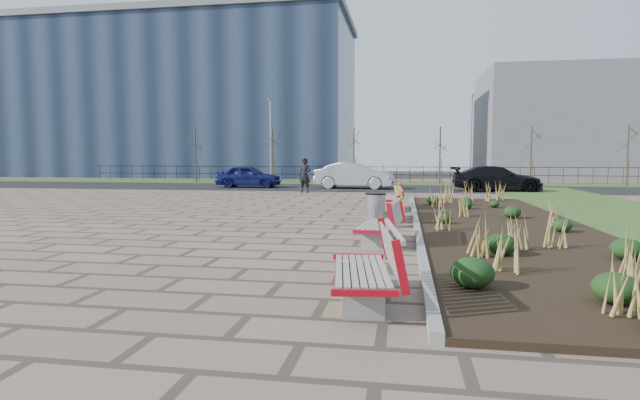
% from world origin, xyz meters
% --- Properties ---
extents(ground, '(120.00, 120.00, 0.00)m').
position_xyz_m(ground, '(0.00, 0.00, 0.00)').
color(ground, '#796553').
rests_on(ground, ground).
extents(planting_bed, '(4.50, 18.00, 0.10)m').
position_xyz_m(planting_bed, '(6.25, 5.00, 0.05)').
color(planting_bed, black).
rests_on(planting_bed, ground).
extents(planting_curb, '(0.16, 18.00, 0.15)m').
position_xyz_m(planting_curb, '(3.92, 5.00, 0.07)').
color(planting_curb, gray).
rests_on(planting_curb, ground).
extents(grass_verge_far, '(80.00, 5.00, 0.04)m').
position_xyz_m(grass_verge_far, '(0.00, 28.00, 0.02)').
color(grass_verge_far, '#33511E').
rests_on(grass_verge_far, ground).
extents(road, '(80.00, 7.00, 0.02)m').
position_xyz_m(road, '(0.00, 22.00, 0.01)').
color(road, black).
rests_on(road, ground).
extents(bench_a, '(1.16, 2.20, 1.00)m').
position_xyz_m(bench_a, '(3.00, -2.56, 0.50)').
color(bench_a, '#B20B18').
rests_on(bench_a, ground).
extents(bench_b, '(1.09, 2.17, 1.00)m').
position_xyz_m(bench_b, '(3.00, 2.06, 0.50)').
color(bench_b, '#B80C25').
rests_on(bench_b, ground).
extents(bench_c, '(1.04, 2.16, 1.00)m').
position_xyz_m(bench_c, '(3.00, 6.43, 0.50)').
color(bench_c, yellow).
rests_on(bench_c, ground).
extents(bench_d, '(1.04, 2.16, 1.00)m').
position_xyz_m(bench_d, '(3.00, 9.46, 0.50)').
color(bench_d, red).
rests_on(bench_d, ground).
extents(litter_bin, '(0.55, 0.55, 0.95)m').
position_xyz_m(litter_bin, '(2.79, 4.66, 0.48)').
color(litter_bin, '#B2B2B7').
rests_on(litter_bin, ground).
extents(pedestrian, '(0.78, 0.60, 1.90)m').
position_xyz_m(pedestrian, '(-1.80, 17.61, 0.95)').
color(pedestrian, black).
rests_on(pedestrian, ground).
extents(car_blue, '(4.18, 1.84, 1.40)m').
position_xyz_m(car_blue, '(-6.19, 21.31, 0.72)').
color(car_blue, '#131754').
rests_on(car_blue, road).
extents(car_silver, '(4.93, 2.02, 1.59)m').
position_xyz_m(car_silver, '(0.54, 21.36, 0.82)').
color(car_silver, '#A2A5A9').
rests_on(car_silver, road).
extents(car_black, '(4.99, 2.18, 1.43)m').
position_xyz_m(car_black, '(8.74, 20.27, 0.73)').
color(car_black, black).
rests_on(car_black, road).
extents(tree_a, '(1.40, 1.40, 4.00)m').
position_xyz_m(tree_a, '(-12.00, 26.50, 2.04)').
color(tree_a, '#4C3D2D').
rests_on(tree_a, grass_verge_far).
extents(tree_b, '(1.40, 1.40, 4.00)m').
position_xyz_m(tree_b, '(-6.00, 26.50, 2.04)').
color(tree_b, '#4C3D2D').
rests_on(tree_b, grass_verge_far).
extents(tree_c, '(1.40, 1.40, 4.00)m').
position_xyz_m(tree_c, '(0.00, 26.50, 2.04)').
color(tree_c, '#4C3D2D').
rests_on(tree_c, grass_verge_far).
extents(tree_d, '(1.40, 1.40, 4.00)m').
position_xyz_m(tree_d, '(6.00, 26.50, 2.04)').
color(tree_d, '#4C3D2D').
rests_on(tree_d, grass_verge_far).
extents(tree_e, '(1.40, 1.40, 4.00)m').
position_xyz_m(tree_e, '(12.00, 26.50, 2.04)').
color(tree_e, '#4C3D2D').
rests_on(tree_e, grass_verge_far).
extents(tree_f, '(1.40, 1.40, 4.00)m').
position_xyz_m(tree_f, '(18.00, 26.50, 2.04)').
color(tree_f, '#4C3D2D').
rests_on(tree_f, grass_verge_far).
extents(lamp_west, '(0.24, 0.60, 6.00)m').
position_xyz_m(lamp_west, '(-6.00, 26.00, 3.04)').
color(lamp_west, gray).
rests_on(lamp_west, grass_verge_far).
extents(lamp_east, '(0.24, 0.60, 6.00)m').
position_xyz_m(lamp_east, '(8.00, 26.00, 3.04)').
color(lamp_east, gray).
rests_on(lamp_east, grass_verge_far).
extents(railing_fence, '(44.00, 0.10, 1.20)m').
position_xyz_m(railing_fence, '(0.00, 29.50, 0.64)').
color(railing_fence, black).
rests_on(railing_fence, grass_verge_far).
extents(building_glass, '(40.00, 14.00, 15.00)m').
position_xyz_m(building_glass, '(-22.00, 40.00, 7.50)').
color(building_glass, '#192338').
rests_on(building_glass, ground).
extents(building_grey, '(18.00, 12.00, 10.00)m').
position_xyz_m(building_grey, '(20.00, 42.00, 5.00)').
color(building_grey, slate).
rests_on(building_grey, ground).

